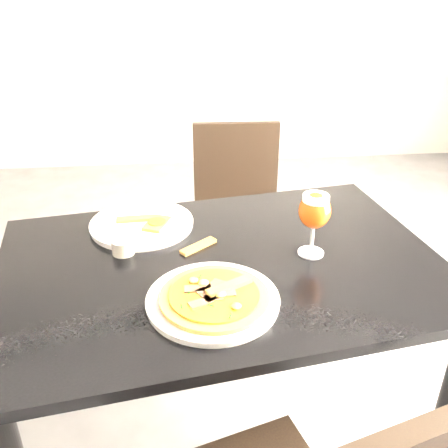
{
  "coord_description": "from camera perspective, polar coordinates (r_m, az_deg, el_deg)",
  "views": [
    {
      "loc": [
        0.12,
        -0.88,
        1.48
      ],
      "look_at": [
        0.24,
        0.34,
        0.83
      ],
      "focal_mm": 40.0,
      "sensor_mm": 36.0,
      "label": 1
    }
  ],
  "objects": [
    {
      "name": "plate_main",
      "position": [
        1.21,
        -1.28,
        -8.74
      ],
      "size": [
        0.42,
        0.42,
        0.02
      ],
      "primitive_type": "cylinder",
      "rotation": [
        0.0,
        0.0,
        0.41
      ],
      "color": "white",
      "rests_on": "dining_table"
    },
    {
      "name": "loose_crust",
      "position": [
        1.43,
        -2.94,
        -2.54
      ],
      "size": [
        0.11,
        0.1,
        0.01
      ],
      "primitive_type": "cube",
      "rotation": [
        0.0,
        0.0,
        0.67
      ],
      "color": "olive",
      "rests_on": "dining_table"
    },
    {
      "name": "plate_second",
      "position": [
        1.56,
        -9.36,
        0.0
      ],
      "size": [
        0.35,
        0.35,
        0.02
      ],
      "primitive_type": "cylinder",
      "rotation": [
        0.0,
        0.0,
        0.13
      ],
      "color": "white",
      "rests_on": "dining_table"
    },
    {
      "name": "chair_far",
      "position": [
        2.22,
        1.53,
        1.05
      ],
      "size": [
        0.42,
        0.42,
        0.86
      ],
      "rotation": [
        0.0,
        0.0,
        -0.05
      ],
      "color": "black",
      "rests_on": "ground"
    },
    {
      "name": "dining_table",
      "position": [
        1.42,
        -0.2,
        -7.4
      ],
      "size": [
        1.3,
        0.97,
        0.75
      ],
      "rotation": [
        0.0,
        0.0,
        0.15
      ],
      "color": "black",
      "rests_on": "ground"
    },
    {
      "name": "beer_glass",
      "position": [
        1.36,
        10.33,
        1.44
      ],
      "size": [
        0.09,
        0.09,
        0.18
      ],
      "color": "silver",
      "rests_on": "dining_table"
    },
    {
      "name": "pizza",
      "position": [
        1.19,
        -1.07,
        -8.24
      ],
      "size": [
        0.26,
        0.26,
        0.03
      ],
      "rotation": [
        0.0,
        0.0,
        0.17
      ],
      "color": "olive",
      "rests_on": "plate_main"
    },
    {
      "name": "crust_scraps",
      "position": [
        1.54,
        -8.49,
        0.25
      ],
      "size": [
        0.17,
        0.11,
        0.01
      ],
      "rotation": [
        0.0,
        0.0,
        0.48
      ],
      "color": "olive",
      "rests_on": "plate_second"
    },
    {
      "name": "sauce_cup",
      "position": [
        1.42,
        -11.47,
        -2.46
      ],
      "size": [
        0.06,
        0.06,
        0.04
      ],
      "color": "beige",
      "rests_on": "dining_table"
    }
  ]
}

